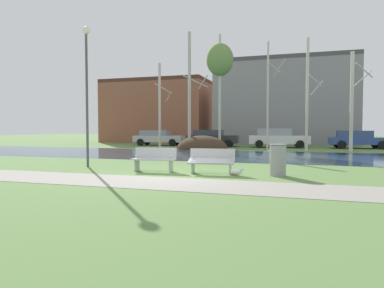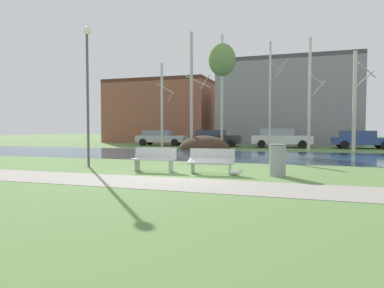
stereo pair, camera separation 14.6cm
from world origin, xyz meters
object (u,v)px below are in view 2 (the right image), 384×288
object	(u,v)px
trash_bin	(278,160)
parked_hatch_third_white	(280,138)
parked_wagon_fourth_blue	(361,139)
parked_sedan_second_dark	(214,138)
bench_left	(154,159)
bench_right	(211,160)
seagull	(237,172)
streetlamp	(87,75)
parked_van_nearest_silver	(161,137)

from	to	relation	value
trash_bin	parked_hatch_third_white	bearing A→B (deg)	93.28
parked_wagon_fourth_blue	parked_sedan_second_dark	bearing A→B (deg)	-177.58
bench_left	bench_right	distance (m)	2.17
seagull	parked_hatch_third_white	bearing A→B (deg)	88.99
bench_left	parked_wagon_fourth_blue	distance (m)	20.26
trash_bin	streetlamp	bearing A→B (deg)	176.22
bench_right	parked_wagon_fourth_blue	xyz separation A→B (m)	(7.31, 17.90, 0.27)
parked_van_nearest_silver	parked_sedan_second_dark	xyz separation A→B (m)	(5.15, -0.29, 0.02)
bench_right	parked_wagon_fourth_blue	world-z (taller)	parked_wagon_fourth_blue
streetlamp	parked_wagon_fourth_blue	xyz separation A→B (m)	(12.74, 17.26, -3.04)
bench_left	parked_wagon_fourth_blue	world-z (taller)	parked_wagon_fourth_blue
parked_hatch_third_white	parked_wagon_fourth_blue	distance (m)	6.08
streetlamp	parked_hatch_third_white	bearing A→B (deg)	68.33
parked_wagon_fourth_blue	trash_bin	bearing A→B (deg)	-105.94
trash_bin	parked_wagon_fourth_blue	size ratio (longest dim) A/B	0.24
bench_right	streetlamp	xyz separation A→B (m)	(-5.43, 0.63, 3.32)
bench_right	streetlamp	size ratio (longest dim) A/B	0.29
streetlamp	parked_wagon_fourth_blue	world-z (taller)	streetlamp
trash_bin	bench_left	bearing A→B (deg)	-178.36
bench_left	parked_hatch_third_white	bearing A→B (deg)	78.90
seagull	streetlamp	bearing A→B (deg)	172.14
seagull	bench_right	bearing A→B (deg)	165.35
bench_right	parked_wagon_fourth_blue	size ratio (longest dim) A/B	0.37
streetlamp	parked_van_nearest_silver	distance (m)	17.80
bench_left	seagull	xyz separation A→B (m)	(3.11, -0.24, -0.34)
bench_left	seagull	bearing A→B (deg)	-4.50
parked_van_nearest_silver	parked_sedan_second_dark	size ratio (longest dim) A/B	1.03
parked_van_nearest_silver	bench_right	bearing A→B (deg)	-61.81
bench_right	parked_hatch_third_white	bearing A→B (deg)	85.91
bench_right	parked_van_nearest_silver	distance (m)	20.08
seagull	streetlamp	size ratio (longest dim) A/B	0.08
streetlamp	parked_sedan_second_dark	world-z (taller)	streetlamp
parked_wagon_fourth_blue	seagull	bearing A→B (deg)	-109.37
parked_wagon_fourth_blue	bench_left	bearing A→B (deg)	-117.93
parked_van_nearest_silver	parked_hatch_third_white	size ratio (longest dim) A/B	0.95
seagull	parked_sedan_second_dark	world-z (taller)	parked_sedan_second_dark
bench_left	trash_bin	distance (m)	4.42
bench_left	parked_sedan_second_dark	distance (m)	17.54
parked_wagon_fourth_blue	parked_van_nearest_silver	bearing A→B (deg)	-179.32
bench_left	streetlamp	world-z (taller)	streetlamp
bench_right	seagull	size ratio (longest dim) A/B	3.40
bench_left	parked_hatch_third_white	distance (m)	17.78
parked_sedan_second_dark	streetlamp	bearing A→B (deg)	-93.75
trash_bin	parked_hatch_third_white	size ratio (longest dim) A/B	0.21
bench_right	streetlamp	bearing A→B (deg)	173.34
bench_left	parked_wagon_fourth_blue	bearing A→B (deg)	62.07
trash_bin	parked_van_nearest_silver	xyz separation A→B (m)	(-11.72, 17.57, 0.20)
parked_sedan_second_dark	parked_wagon_fourth_blue	xyz separation A→B (m)	(11.64, 0.49, -0.02)
parked_van_nearest_silver	trash_bin	bearing A→B (deg)	-56.29
seagull	parked_hatch_third_white	distance (m)	17.70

